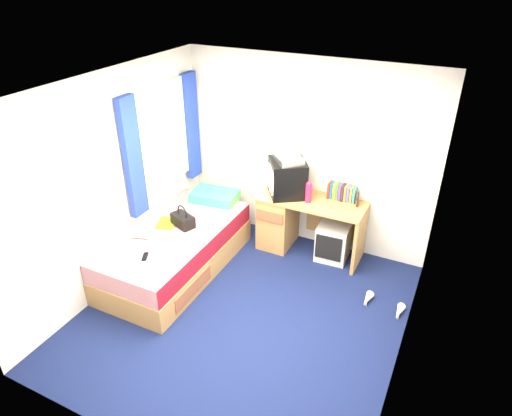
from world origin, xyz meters
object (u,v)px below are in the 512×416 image
at_px(crt_tv, 287,178).
at_px(picture_frame, 358,200).
at_px(pink_water_bottle, 309,193).
at_px(white_heels, 383,306).
at_px(water_bottle, 140,235).
at_px(remote_control, 145,257).
at_px(colour_swatch_fan, 142,262).
at_px(bed, 176,251).
at_px(handbag, 183,220).
at_px(aerosol_can, 308,190).
at_px(desk, 291,219).
at_px(storage_cube, 333,241).
at_px(towel, 180,246).
at_px(pillow, 215,196).
at_px(magazine, 167,223).
at_px(vcr, 288,158).

height_order(crt_tv, picture_frame, crt_tv).
distance_m(pink_water_bottle, white_heels, 1.54).
bearing_deg(picture_frame, water_bottle, -156.95).
bearing_deg(remote_control, colour_swatch_fan, -101.78).
distance_m(bed, handbag, 0.39).
relative_size(picture_frame, water_bottle, 0.70).
height_order(remote_control, white_heels, remote_control).
height_order(bed, colour_swatch_fan, colour_swatch_fan).
distance_m(aerosol_can, water_bottle, 2.08).
distance_m(desk, storage_cube, 0.60).
relative_size(towel, colour_swatch_fan, 1.31).
bearing_deg(pink_water_bottle, towel, -127.47).
bearing_deg(aerosol_can, towel, -123.23).
relative_size(pink_water_bottle, water_bottle, 1.21).
xyz_separation_m(picture_frame, towel, (-1.55, -1.48, -0.23)).
relative_size(storage_cube, towel, 1.65).
distance_m(pillow, aerosol_can, 1.24).
relative_size(pink_water_bottle, handbag, 0.73).
height_order(aerosol_can, remote_control, aerosol_can).
relative_size(storage_cube, white_heels, 1.02).
xyz_separation_m(handbag, white_heels, (2.39, 0.23, -0.58)).
relative_size(crt_tv, magazine, 2.16).
bearing_deg(handbag, white_heels, 26.79).
height_order(desk, vcr, vcr).
height_order(vcr, aerosol_can, vcr).
bearing_deg(colour_swatch_fan, pillow, 90.46).
relative_size(handbag, magazine, 1.18).
bearing_deg(remote_control, pink_water_bottle, 24.69).
distance_m(desk, crt_tv, 0.57).
relative_size(picture_frame, aerosol_can, 0.84).
xyz_separation_m(crt_tv, magazine, (-1.14, -0.98, -0.43)).
relative_size(bed, remote_control, 12.50).
relative_size(desk, handbag, 3.93).
relative_size(bed, colour_swatch_fan, 9.09).
relative_size(bed, storage_cube, 4.21).
bearing_deg(white_heels, vcr, 154.17).
height_order(desk, handbag, handbag).
bearing_deg(storage_cube, bed, -149.65).
xyz_separation_m(crt_tv, water_bottle, (-1.22, -1.37, -0.40)).
relative_size(desk, vcr, 3.25).
height_order(bed, white_heels, bed).
bearing_deg(handbag, pillow, 110.30).
bearing_deg(magazine, towel, -40.20).
bearing_deg(pink_water_bottle, crt_tv, 166.17).
height_order(storage_cube, vcr, vcr).
relative_size(pillow, white_heels, 1.27).
distance_m(desk, towel, 1.58).
distance_m(pillow, remote_control, 1.45).
relative_size(vcr, remote_control, 2.50).
relative_size(aerosol_can, remote_control, 1.04).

